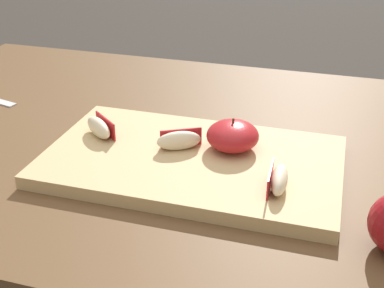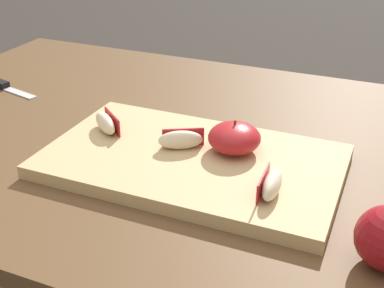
# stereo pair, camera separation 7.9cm
# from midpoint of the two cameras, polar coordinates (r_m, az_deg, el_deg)

# --- Properties ---
(dining_table) EXTENTS (1.31, 0.81, 0.77)m
(dining_table) POSITION_cam_midpoint_polar(r_m,az_deg,el_deg) (0.95, 3.23, -5.44)
(dining_table) COLOR brown
(dining_table) RESTS_ON ground_plane
(cutting_board) EXTENTS (0.46, 0.27, 0.02)m
(cutting_board) POSITION_cam_midpoint_polar(r_m,az_deg,el_deg) (0.80, 2.81, -2.02)
(cutting_board) COLOR tan
(cutting_board) RESTS_ON dining_table
(apple_half_skin_up) EXTENTS (0.08, 0.08, 0.05)m
(apple_half_skin_up) POSITION_cam_midpoint_polar(r_m,az_deg,el_deg) (0.81, 7.53, 0.62)
(apple_half_skin_up) COLOR #B21E23
(apple_half_skin_up) RESTS_ON cutting_board
(apple_wedge_near_knife) EXTENTS (0.03, 0.07, 0.03)m
(apple_wedge_near_knife) POSITION_cam_midpoint_polar(r_m,az_deg,el_deg) (0.71, 11.99, -4.52)
(apple_wedge_near_knife) COLOR beige
(apple_wedge_near_knife) RESTS_ON cutting_board
(apple_wedge_right) EXTENTS (0.07, 0.05, 0.03)m
(apple_wedge_right) POSITION_cam_midpoint_polar(r_m,az_deg,el_deg) (0.81, 1.58, 0.40)
(apple_wedge_right) COLOR beige
(apple_wedge_right) RESTS_ON cutting_board
(apple_wedge_middle) EXTENTS (0.07, 0.06, 0.03)m
(apple_wedge_middle) POSITION_cam_midpoint_polar(r_m,az_deg,el_deg) (0.87, -7.02, 2.28)
(apple_wedge_middle) COLOR beige
(apple_wedge_middle) RESTS_ON cutting_board
(paring_knife) EXTENTS (0.16, 0.05, 0.01)m
(paring_knife) POSITION_cam_midpoint_polar(r_m,az_deg,el_deg) (1.18, -18.79, 6.25)
(paring_knife) COLOR silver
(paring_knife) RESTS_ON dining_table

